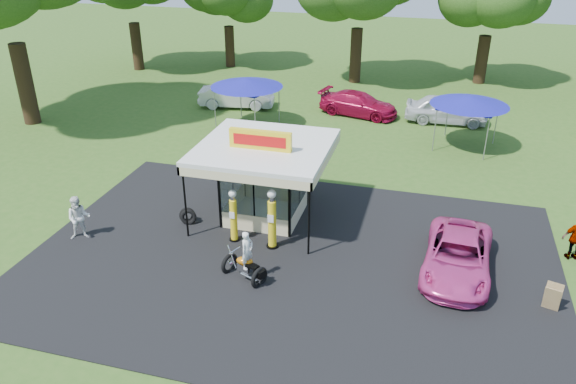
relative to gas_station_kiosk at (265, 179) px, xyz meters
The scene contains 16 objects.
ground 5.67m from the gas_station_kiosk, 68.18° to the right, with size 120.00×120.00×0.00m, color #30561A.
asphalt_apron 4.01m from the gas_station_kiosk, 56.26° to the right, with size 20.00×14.00×0.04m, color black.
gas_station_kiosk is the anchor object (origin of this frame).
gas_pump_left 2.49m from the gas_station_kiosk, 104.48° to the right, with size 0.43×0.43×2.30m.
gas_pump_right 2.68m from the gas_station_kiosk, 66.62° to the right, with size 0.48×0.48×2.57m.
motorcycle 4.91m from the gas_station_kiosk, 80.72° to the right, with size 1.83×1.39×2.08m.
spare_tires 3.67m from the gas_station_kiosk, 153.42° to the right, with size 0.88×0.67×0.71m.
a_frame_sign 11.85m from the gas_station_kiosk, 18.12° to the right, with size 0.58×0.61×0.95m.
kiosk_car 2.56m from the gas_station_kiosk, 90.00° to the left, with size 1.13×2.82×0.96m, color yellow.
pink_sedan 8.48m from the gas_station_kiosk, 15.52° to the right, with size 2.35×5.10×1.42m, color #D93B90.
spectator_west 7.75m from the gas_station_kiosk, 150.52° to the right, with size 0.92×0.71×1.88m, color white.
bg_car_a 15.77m from the gas_station_kiosk, 114.72° to the left, with size 1.77×5.06×1.67m, color beige.
bg_car_b 14.98m from the gas_station_kiosk, 83.35° to the left, with size 2.12×5.20×1.51m, color maroon.
bg_car_c 16.58m from the gas_station_kiosk, 63.72° to the left, with size 2.05×5.10×1.74m, color silver.
tent_west 11.72m from the gas_station_kiosk, 112.90° to the left, with size 4.40×4.40×3.07m.
tent_east 13.72m from the gas_station_kiosk, 52.04° to the left, with size 4.30×4.30×3.00m.
Camera 1 is at (4.73, -15.65, 11.99)m, focal length 35.00 mm.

